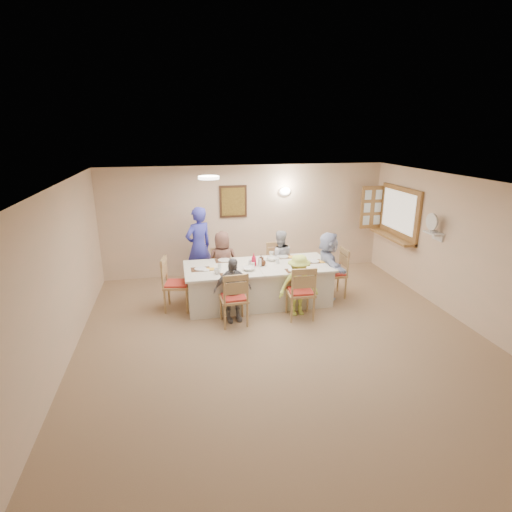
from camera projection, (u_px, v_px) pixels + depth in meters
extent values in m
plane|color=#9A7752|center=(286.00, 345.00, 6.32)|extent=(7.00, 7.00, 0.00)
plane|color=beige|center=(246.00, 220.00, 9.20)|extent=(6.50, 0.00, 6.50)
plane|color=beige|center=(433.00, 443.00, 2.67)|extent=(6.50, 0.00, 6.50)
plane|color=beige|center=(53.00, 287.00, 5.31)|extent=(0.00, 7.00, 7.00)
plane|color=beige|center=(478.00, 257.00, 6.56)|extent=(0.00, 7.00, 7.00)
plane|color=white|center=(290.00, 186.00, 5.56)|extent=(7.00, 7.00, 0.00)
cube|color=#382113|center=(233.00, 201.00, 8.98)|extent=(0.62, 0.04, 0.72)
cube|color=black|center=(233.00, 202.00, 8.96)|extent=(0.52, 0.02, 0.62)
ellipsoid|color=white|center=(285.00, 191.00, 9.12)|extent=(0.26, 0.09, 0.18)
cylinder|color=white|center=(209.00, 178.00, 6.77)|extent=(0.36, 0.36, 0.05)
cube|color=olive|center=(399.00, 213.00, 8.72)|extent=(0.06, 1.50, 1.15)
cube|color=olive|center=(392.00, 237.00, 8.85)|extent=(0.30, 1.50, 0.05)
cube|color=olive|center=(372.00, 207.00, 9.38)|extent=(0.55, 0.04, 1.00)
cube|color=white|center=(434.00, 233.00, 7.47)|extent=(0.22, 0.36, 0.03)
cube|color=beige|center=(258.00, 284.00, 7.76)|extent=(2.81, 1.19, 0.76)
imported|color=brown|center=(223.00, 262.00, 8.20)|extent=(0.68, 0.48, 1.29)
imported|color=silver|center=(279.00, 259.00, 8.44)|extent=(0.66, 0.55, 1.25)
imported|color=slate|center=(233.00, 290.00, 6.95)|extent=(0.76, 0.47, 1.17)
imported|color=#E0F962|center=(298.00, 285.00, 7.19)|extent=(0.77, 0.47, 1.14)
imported|color=silver|center=(328.00, 265.00, 7.95)|extent=(1.32, 0.63, 1.34)
imported|color=#383CBC|center=(199.00, 247.00, 8.49)|extent=(0.99, 0.96, 1.73)
cube|color=#472B19|center=(230.00, 275.00, 7.14)|extent=(0.36, 0.26, 0.01)
cylinder|color=white|center=(230.00, 274.00, 7.14)|extent=(0.26, 0.26, 0.02)
cube|color=yellow|center=(241.00, 275.00, 7.13)|extent=(0.13, 0.13, 0.01)
cube|color=#472B19|center=(295.00, 270.00, 7.37)|extent=(0.33, 0.24, 0.01)
cylinder|color=white|center=(295.00, 270.00, 7.37)|extent=(0.24, 0.24, 0.02)
cube|color=yellow|center=(305.00, 270.00, 7.36)|extent=(0.14, 0.14, 0.01)
cube|color=#472B19|center=(224.00, 261.00, 7.92)|extent=(0.36, 0.27, 0.01)
cylinder|color=white|center=(224.00, 260.00, 7.92)|extent=(0.25, 0.25, 0.02)
cube|color=yellow|center=(234.00, 260.00, 7.91)|extent=(0.13, 0.13, 0.01)
cube|color=#472B19|center=(283.00, 257.00, 8.16)|extent=(0.38, 0.28, 0.01)
cylinder|color=white|center=(283.00, 256.00, 8.15)|extent=(0.24, 0.24, 0.02)
cube|color=yellow|center=(292.00, 257.00, 8.14)|extent=(0.14, 0.14, 0.01)
cube|color=#472B19|center=(201.00, 269.00, 7.44)|extent=(0.35, 0.26, 0.01)
cylinder|color=white|center=(200.00, 269.00, 7.43)|extent=(0.22, 0.22, 0.01)
cube|color=yellow|center=(210.00, 269.00, 7.42)|extent=(0.15, 0.15, 0.01)
cube|color=#472B19|center=(314.00, 262.00, 7.86)|extent=(0.33, 0.24, 0.01)
cylinder|color=white|center=(314.00, 261.00, 7.86)|extent=(0.22, 0.22, 0.01)
cube|color=yellow|center=(323.00, 261.00, 7.85)|extent=(0.15, 0.15, 0.01)
imported|color=white|center=(217.00, 271.00, 7.20)|extent=(0.21, 0.21, 0.10)
imported|color=white|center=(271.00, 254.00, 8.20)|extent=(0.10, 0.10, 0.09)
imported|color=white|center=(249.00, 269.00, 7.39)|extent=(0.25, 0.25, 0.06)
imported|color=white|center=(272.00, 259.00, 7.93)|extent=(0.36, 0.36, 0.07)
imported|color=red|center=(254.00, 260.00, 7.58)|extent=(0.15, 0.15, 0.25)
imported|color=#3E1F10|center=(261.00, 260.00, 7.68)|extent=(0.16, 0.16, 0.20)
imported|color=#3E1F10|center=(263.00, 262.00, 7.61)|extent=(0.21, 0.21, 0.17)
cylinder|color=silver|center=(250.00, 262.00, 7.65)|extent=(0.07, 0.07, 0.10)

